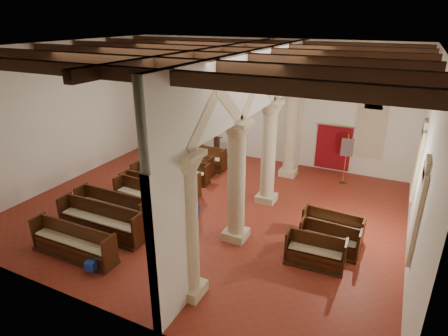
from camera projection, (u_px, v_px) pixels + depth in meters
floor at (209, 208)px, 14.60m from camera, size 14.00×14.00×0.00m
ceiling at (207, 47)px, 12.33m from camera, size 14.00×14.00×0.00m
wall_back at (266, 102)px, 18.46m from camera, size 14.00×0.02×6.00m
wall_front at (83, 204)px, 8.47m from camera, size 14.00×0.02×6.00m
wall_left at (67, 114)px, 16.30m from camera, size 0.02×12.00×6.00m
wall_right at (425, 166)px, 10.63m from camera, size 0.02×12.00×6.00m
ceiling_beams at (207, 53)px, 12.39m from camera, size 13.80×11.80×0.30m
arcade at (255, 125)px, 12.52m from camera, size 0.90×11.90×6.00m
window_right_a at (419, 214)px, 9.69m from camera, size 0.03×1.00×2.20m
window_right_b at (419, 163)px, 13.02m from camera, size 0.03×1.00×2.20m
window_back at (370, 130)px, 16.72m from camera, size 1.00×0.03×2.20m
pipe_organ at (184, 125)px, 20.48m from camera, size 2.10×0.85×4.40m
lectern at (217, 149)px, 19.37m from camera, size 0.54×0.54×1.33m
dossal_curtain at (333, 148)px, 17.67m from camera, size 1.80×0.07×2.17m
processional_banner at (345, 167)px, 16.46m from camera, size 0.51×0.65×2.25m
hymnal_box_a at (91, 266)px, 10.83m from camera, size 0.33×0.29×0.29m
hymnal_box_b at (161, 226)px, 12.81m from camera, size 0.35×0.29×0.34m
hymnal_box_c at (194, 208)px, 14.03m from camera, size 0.37×0.32×0.33m
tube_heater_a at (70, 249)px, 11.77m from camera, size 0.88×0.18×0.09m
tube_heater_b at (71, 235)px, 12.51m from camera, size 0.89×0.29×0.09m
nave_pew_0 at (74, 246)px, 11.55m from camera, size 2.99×0.73×1.06m
nave_pew_1 at (101, 225)px, 12.67m from camera, size 3.27×0.79×1.15m
nave_pew_2 at (113, 213)px, 13.47m from camera, size 2.98×0.78×1.15m
nave_pew_3 at (147, 201)px, 14.34m from camera, size 2.89×0.93×1.12m
nave_pew_4 at (158, 195)px, 14.80m from camera, size 3.34×0.78×1.10m
nave_pew_5 at (165, 184)px, 15.81m from camera, size 3.16×0.75×1.08m
nave_pew_6 at (179, 174)px, 16.92m from camera, size 2.94×0.83×0.95m
nave_pew_7 at (189, 167)px, 17.72m from camera, size 2.48×0.65×0.97m
nave_pew_8 at (199, 160)px, 18.41m from camera, size 2.76×0.82×1.09m
aisle_pew_0 at (315, 255)px, 11.14m from camera, size 1.78×0.76×1.01m
aisle_pew_1 at (329, 243)px, 11.77m from camera, size 1.85×0.67×0.96m
aisle_pew_2 at (332, 230)px, 12.48m from camera, size 2.01×0.75×0.97m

